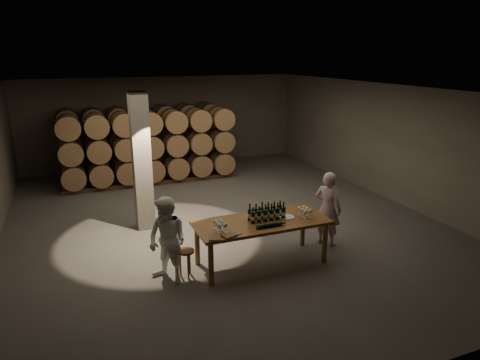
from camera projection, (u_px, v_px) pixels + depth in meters
name	position (u px, v px, depth m)	size (l,w,h in m)	color
room	(142.00, 162.00, 9.80)	(12.00, 12.00, 12.00)	#585553
tasting_table	(262.00, 226.00, 8.27)	(2.60, 1.10, 0.90)	brown
barrel_stack_back	(143.00, 138.00, 14.66)	(5.48, 0.95, 2.31)	#50341B
barrel_stack_front	(150.00, 146.00, 13.42)	(5.48, 0.95, 2.31)	#50341B
bottle_cluster	(267.00, 214.00, 8.27)	(0.74, 0.24, 0.35)	black
lying_bottles	(270.00, 225.00, 7.94)	(0.61, 0.08, 0.08)	black
glass_cluster_left	(220.00, 224.00, 7.76)	(0.20, 0.31, 0.19)	silver
glass_cluster_right	(305.00, 210.00, 8.45)	(0.20, 0.31, 0.18)	silver
plate	(287.00, 217.00, 8.42)	(0.29, 0.29, 0.02)	white
notebook_near	(229.00, 235.00, 7.56)	(0.25, 0.20, 0.03)	brown
notebook_corner	(215.00, 237.00, 7.48)	(0.21, 0.26, 0.02)	brown
pen	(239.00, 235.00, 7.61)	(0.01, 0.01, 0.13)	black
stool	(186.00, 255.00, 7.87)	(0.32, 0.32, 0.53)	#50341B
person_man	(328.00, 209.00, 9.12)	(0.60, 0.39, 1.64)	beige
person_woman	(167.00, 241.00, 7.61)	(0.78, 0.61, 1.60)	white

